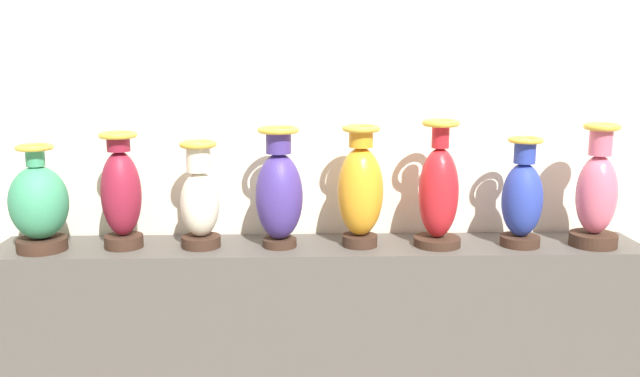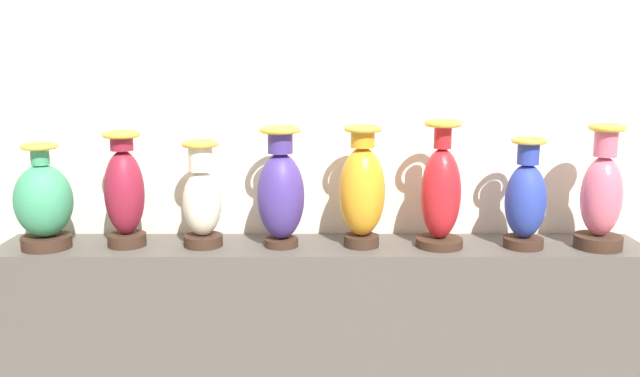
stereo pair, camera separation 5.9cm
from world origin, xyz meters
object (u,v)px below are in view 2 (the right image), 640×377
vase_crimson (439,193)px  vase_burgundy (123,193)px  vase_indigo (279,192)px  vase_cobalt (524,200)px  vase_amber (360,190)px  vase_ivory (200,199)px  vase_jade (42,203)px  vase_rose (599,196)px

vase_crimson → vase_burgundy: bearing=179.4°
vase_indigo → vase_cobalt: bearing=-0.9°
vase_amber → vase_cobalt: size_ratio=1.11×
vase_ivory → vase_crimson: 0.78m
vase_jade → vase_amber: 1.04m
vase_cobalt → vase_indigo: bearing=179.1°
vase_crimson → vase_rose: (0.52, -0.02, -0.01)m
vase_ivory → vase_indigo: 0.26m
vase_jade → vase_indigo: (0.77, 0.02, 0.03)m
vase_rose → vase_ivory: bearing=178.9°
vase_amber → vase_cobalt: vase_amber is taller
vase_amber → vase_cobalt: bearing=-1.5°
vase_burgundy → vase_indigo: (0.51, -0.01, 0.00)m
vase_amber → vase_crimson: 0.26m
vase_amber → vase_cobalt: (0.53, -0.01, -0.03)m
vase_burgundy → vase_amber: vase_amber is taller
vase_crimson → vase_cobalt: 0.28m
vase_burgundy → vase_amber: size_ratio=0.95×
vase_cobalt → vase_rose: vase_rose is taller
vase_amber → vase_rose: size_ratio=0.98×
vase_cobalt → vase_jade: bearing=-179.7°
vase_amber → vase_crimson: size_ratio=0.96×
vase_burgundy → vase_crimson: size_ratio=0.91×
vase_crimson → vase_ivory: bearing=179.3°
vase_jade → vase_amber: size_ratio=0.86×
vase_jade → vase_ivory: (0.51, 0.03, 0.01)m
vase_amber → vase_crimson: (0.26, -0.01, -0.01)m
vase_burgundy → vase_crimson: vase_crimson is taller
vase_jade → vase_indigo: size_ratio=0.87×
vase_indigo → vase_crimson: vase_crimson is taller
vase_rose → vase_cobalt: bearing=177.9°
vase_jade → vase_crimson: (1.29, 0.02, 0.03)m
vase_burgundy → vase_crimson: bearing=-0.6°
vase_ivory → vase_indigo: bearing=-0.8°
vase_burgundy → vase_amber: (0.78, -0.00, 0.01)m
vase_crimson → vase_cobalt: bearing=-1.5°
vase_cobalt → vase_crimson: bearing=178.5°
vase_burgundy → vase_rose: bearing=-1.0°
vase_ivory → vase_crimson: size_ratio=0.84×
vase_burgundy → vase_amber: 0.78m
vase_ivory → vase_rose: bearing=-1.1°
vase_ivory → vase_indigo: vase_indigo is taller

